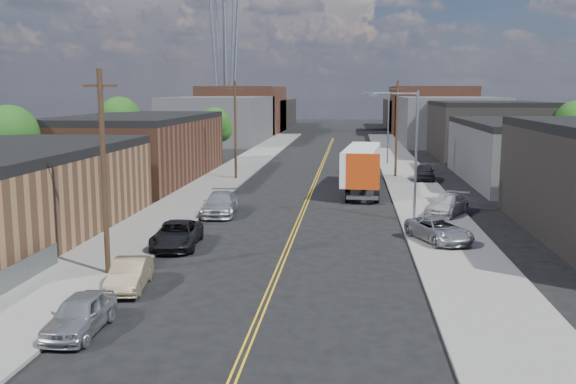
% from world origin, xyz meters
% --- Properties ---
extents(ground, '(260.00, 260.00, 0.00)m').
position_xyz_m(ground, '(0.00, 60.00, 0.00)').
color(ground, black).
rests_on(ground, ground).
extents(centerline, '(0.32, 120.00, 0.01)m').
position_xyz_m(centerline, '(0.00, 45.00, 0.01)').
color(centerline, gold).
rests_on(centerline, ground).
extents(sidewalk_left, '(5.00, 140.00, 0.15)m').
position_xyz_m(sidewalk_left, '(-9.50, 45.00, 0.07)').
color(sidewalk_left, slate).
rests_on(sidewalk_left, ground).
extents(sidewalk_right, '(5.00, 140.00, 0.15)m').
position_xyz_m(sidewalk_right, '(9.50, 45.00, 0.07)').
color(sidewalk_right, slate).
rests_on(sidewalk_right, ground).
extents(warehouse_tan, '(12.00, 22.00, 5.60)m').
position_xyz_m(warehouse_tan, '(-18.00, 18.00, 2.80)').
color(warehouse_tan, brown).
rests_on(warehouse_tan, ground).
extents(warehouse_brown, '(12.00, 26.00, 6.60)m').
position_xyz_m(warehouse_brown, '(-18.00, 44.00, 3.30)').
color(warehouse_brown, '#522F20').
rests_on(warehouse_brown, ground).
extents(industrial_right_b, '(14.00, 24.00, 6.10)m').
position_xyz_m(industrial_right_b, '(22.00, 46.00, 3.05)').
color(industrial_right_b, '#363639').
rests_on(industrial_right_b, ground).
extents(industrial_right_c, '(14.00, 22.00, 7.60)m').
position_xyz_m(industrial_right_c, '(22.00, 72.00, 3.80)').
color(industrial_right_c, black).
rests_on(industrial_right_c, ground).
extents(skyline_left_a, '(16.00, 30.00, 8.00)m').
position_xyz_m(skyline_left_a, '(-20.00, 95.00, 4.00)').
color(skyline_left_a, '#363639').
rests_on(skyline_left_a, ground).
extents(skyline_right_a, '(16.00, 30.00, 8.00)m').
position_xyz_m(skyline_right_a, '(20.00, 95.00, 4.00)').
color(skyline_right_a, '#363639').
rests_on(skyline_right_a, ground).
extents(skyline_left_b, '(16.00, 26.00, 10.00)m').
position_xyz_m(skyline_left_b, '(-20.00, 120.00, 5.00)').
color(skyline_left_b, '#522F20').
rests_on(skyline_left_b, ground).
extents(skyline_right_b, '(16.00, 26.00, 10.00)m').
position_xyz_m(skyline_right_b, '(20.00, 120.00, 5.00)').
color(skyline_right_b, '#522F20').
rests_on(skyline_right_b, ground).
extents(skyline_left_c, '(16.00, 40.00, 7.00)m').
position_xyz_m(skyline_left_c, '(-20.00, 140.00, 3.50)').
color(skyline_left_c, black).
rests_on(skyline_left_c, ground).
extents(skyline_right_c, '(16.00, 40.00, 7.00)m').
position_xyz_m(skyline_right_c, '(20.00, 140.00, 3.50)').
color(skyline_right_c, black).
rests_on(skyline_right_c, ground).
extents(streetlight_near, '(3.39, 0.25, 9.00)m').
position_xyz_m(streetlight_near, '(7.60, 25.00, 5.33)').
color(streetlight_near, gray).
rests_on(streetlight_near, ground).
extents(streetlight_far, '(3.39, 0.25, 9.00)m').
position_xyz_m(streetlight_far, '(7.60, 60.00, 5.33)').
color(streetlight_far, gray).
rests_on(streetlight_far, ground).
extents(utility_pole_left_near, '(1.60, 0.26, 10.00)m').
position_xyz_m(utility_pole_left_near, '(-8.20, 10.00, 5.14)').
color(utility_pole_left_near, black).
rests_on(utility_pole_left_near, ground).
extents(utility_pole_left_far, '(1.60, 0.26, 10.00)m').
position_xyz_m(utility_pole_left_far, '(-8.20, 45.00, 5.14)').
color(utility_pole_left_far, black).
rests_on(utility_pole_left_far, ground).
extents(utility_pole_right, '(1.60, 0.26, 10.00)m').
position_xyz_m(utility_pole_right, '(8.20, 48.00, 5.14)').
color(utility_pole_right, black).
rests_on(utility_pole_right, ground).
extents(tree_left_near, '(4.85, 4.76, 7.91)m').
position_xyz_m(tree_left_near, '(-23.94, 30.00, 5.18)').
color(tree_left_near, black).
rests_on(tree_left_near, ground).
extents(tree_left_mid, '(5.10, 5.04, 8.37)m').
position_xyz_m(tree_left_mid, '(-23.94, 55.00, 5.48)').
color(tree_left_mid, black).
rests_on(tree_left_mid, ground).
extents(tree_left_far, '(4.35, 4.20, 6.97)m').
position_xyz_m(tree_left_far, '(-13.94, 62.00, 4.57)').
color(tree_left_far, black).
rests_on(tree_left_far, ground).
extents(tree_right_far, '(4.85, 4.76, 7.91)m').
position_xyz_m(tree_right_far, '(30.06, 60.00, 5.18)').
color(tree_right_far, black).
rests_on(tree_right_far, ground).
extents(semi_truck, '(3.70, 15.81, 4.09)m').
position_xyz_m(semi_truck, '(4.50, 39.00, 2.33)').
color(semi_truck, silver).
rests_on(semi_truck, ground).
extents(car_left_a, '(1.80, 4.28, 1.45)m').
position_xyz_m(car_left_a, '(-6.40, 2.58, 0.72)').
color(car_left_a, '#A5A8AA').
rests_on(car_left_a, ground).
extents(car_left_b, '(1.97, 4.34, 1.38)m').
position_xyz_m(car_left_b, '(-6.40, 8.00, 0.69)').
color(car_left_b, '#7F6D53').
rests_on(car_left_b, ground).
extents(car_left_c, '(2.95, 5.56, 1.49)m').
position_xyz_m(car_left_c, '(-6.40, 16.00, 0.74)').
color(car_left_c, black).
rests_on(car_left_c, ground).
extents(car_left_d, '(2.68, 5.79, 1.64)m').
position_xyz_m(car_left_d, '(-5.91, 26.00, 0.82)').
color(car_left_d, '#A9ABAE').
rests_on(car_left_d, ground).
extents(car_right_lot_a, '(4.12, 5.54, 1.40)m').
position_xyz_m(car_right_lot_a, '(8.82, 18.38, 0.85)').
color(car_right_lot_a, '#9D9FA2').
rests_on(car_right_lot_a, sidewalk_right).
extents(car_right_lot_b, '(4.09, 5.38, 1.45)m').
position_xyz_m(car_right_lot_b, '(10.54, 27.06, 0.88)').
color(car_right_lot_b, '#AEAEAE').
rests_on(car_right_lot_b, sidewalk_right).
extents(car_right_lot_c, '(2.18, 4.78, 1.59)m').
position_xyz_m(car_right_lot_c, '(10.95, 45.56, 0.94)').
color(car_right_lot_c, black).
rests_on(car_right_lot_c, sidewalk_right).
extents(car_ahead_truck, '(2.63, 5.54, 1.53)m').
position_xyz_m(car_ahead_truck, '(4.20, 43.78, 0.76)').
color(car_ahead_truck, black).
rests_on(car_ahead_truck, ground).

